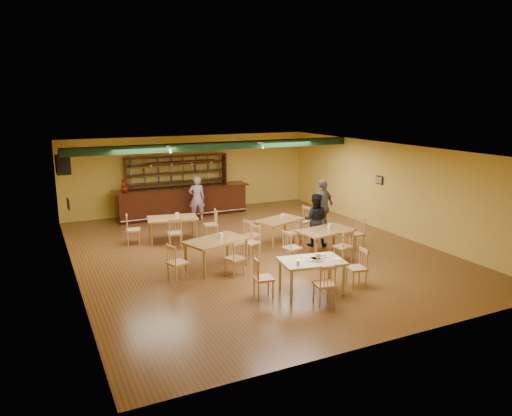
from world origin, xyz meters
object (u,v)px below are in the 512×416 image
dining_table_c (217,254)px  patron_bar (197,198)px  dining_table_a (173,229)px  patron_right_a (315,220)px  near_table (311,276)px  dining_table_b (279,231)px  bar_counter (183,202)px  dining_table_d (325,243)px

dining_table_c → patron_bar: size_ratio=0.96×
dining_table_a → patron_right_a: patron_right_a is taller
patron_bar → near_table: bearing=99.1°
patron_right_a → patron_bar: bearing=-32.5°
dining_table_b → patron_right_a: bearing=-63.6°
bar_counter → patron_bar: bearing=-70.3°
dining_table_b → dining_table_a: bearing=134.5°
near_table → dining_table_b: bearing=81.4°
dining_table_d → patron_right_a: bearing=66.3°
dining_table_a → dining_table_c: bearing=-73.0°
bar_counter → dining_table_d: (2.25, -6.42, -0.18)m
near_table → patron_bar: (-0.19, 7.68, 0.44)m
dining_table_a → dining_table_d: (3.53, -3.31, 0.00)m
dining_table_a → near_table: 5.67m
bar_counter → patron_right_a: bearing=-65.2°
patron_right_a → near_table: bearing=88.5°
dining_table_c → dining_table_d: 3.21m
near_table → patron_right_a: bearing=65.6°
bar_counter → dining_table_a: 3.37m
dining_table_a → near_table: size_ratio=1.07×
patron_bar → patron_right_a: size_ratio=1.02×
dining_table_a → dining_table_c: dining_table_c is taller
bar_counter → dining_table_a: bearing=-112.4°
dining_table_b → dining_table_c: size_ratio=0.92×
bar_counter → dining_table_c: bearing=-98.8°
near_table → patron_bar: 7.70m
dining_table_b → dining_table_d: size_ratio=0.94×
dining_table_c → patron_right_a: 3.53m
dining_table_a → patron_bar: size_ratio=0.93×
dining_table_a → dining_table_c: 2.97m
dining_table_b → near_table: size_ratio=1.01×
bar_counter → patron_right_a: patron_right_a is taller
dining_table_b → patron_bar: size_ratio=0.88×
near_table → dining_table_d: bearing=58.7°
dining_table_b → patron_bar: (-1.41, 3.81, 0.46)m
dining_table_b → near_table: 4.06m
bar_counter → patron_bar: (0.30, -0.83, 0.26)m
dining_table_c → bar_counter: bearing=62.8°
bar_counter → dining_table_a: bar_counter is taller
dining_table_a → dining_table_b: bearing=-16.6°
dining_table_d → patron_right_a: (0.26, 0.99, 0.42)m
bar_counter → near_table: 8.52m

